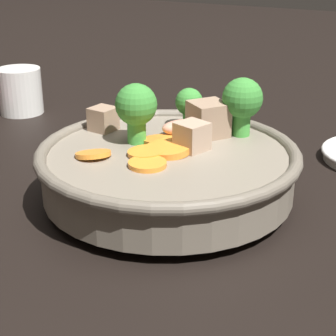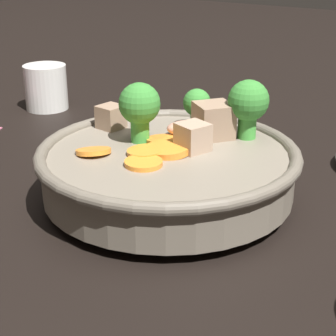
{
  "view_description": "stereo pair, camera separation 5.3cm",
  "coord_description": "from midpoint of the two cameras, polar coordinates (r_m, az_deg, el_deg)",
  "views": [
    {
      "loc": [
        0.23,
        -0.43,
        0.24
      ],
      "look_at": [
        0.0,
        0.0,
        0.03
      ],
      "focal_mm": 60.0,
      "sensor_mm": 36.0,
      "label": 1
    },
    {
      "loc": [
        0.28,
        -0.4,
        0.24
      ],
      "look_at": [
        0.0,
        0.0,
        0.03
      ],
      "focal_mm": 60.0,
      "sensor_mm": 36.0,
      "label": 2
    }
  ],
  "objects": [
    {
      "name": "ground_plane",
      "position": [
        0.54,
        -2.79,
        -3.35
      ],
      "size": [
        3.0,
        3.0,
        0.0
      ],
      "primitive_type": "plane",
      "color": "black"
    },
    {
      "name": "tea_cup",
      "position": [
        0.83,
        -16.58,
        7.53
      ],
      "size": [
        0.06,
        0.06,
        0.06
      ],
      "color": "white",
      "rests_on": "ground_plane"
    },
    {
      "name": "stirfry_bowl",
      "position": [
        0.53,
        -2.74,
        0.39
      ],
      "size": [
        0.25,
        0.25,
        0.11
      ],
      "color": "slate",
      "rests_on": "ground_plane"
    }
  ]
}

